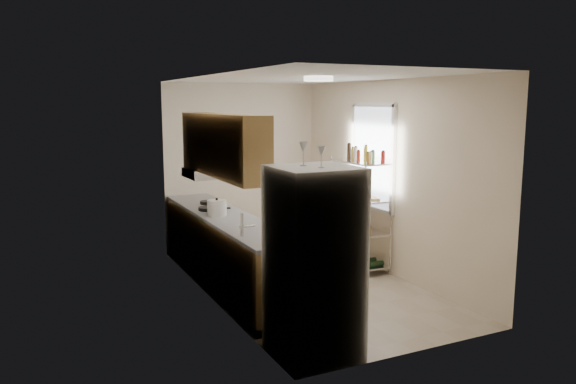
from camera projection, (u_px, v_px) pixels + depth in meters
The scene contains 16 objects.
room at pixel (306, 184), 6.98m from camera, with size 2.52×4.42×2.62m.
counter_run at pixel (225, 250), 7.10m from camera, with size 0.63×3.51×0.90m.
upper_cabinets at pixel (222, 145), 6.53m from camera, with size 0.33×2.20×0.72m, color #9C7842.
range_hood at pixel (206, 173), 7.33m from camera, with size 0.50×0.60×0.12m, color #B7BABC.
window at pixel (373, 157), 7.78m from camera, with size 0.06×1.00×1.46m, color white.
bakers_rack at pixel (361, 190), 7.70m from camera, with size 0.45×0.90×1.73m.
ceiling_dome at pixel (318, 79), 6.51m from camera, with size 0.34×0.34×0.06m, color white.
refrigerator at pixel (314, 263), 5.05m from camera, with size 0.72×0.72×1.74m, color silver.
wine_glass_a at pixel (321, 157), 4.79m from camera, with size 0.07×0.07×0.19m, color silver, non-canonical shape.
wine_glass_b at pixel (303, 154), 4.94m from camera, with size 0.08×0.08×0.21m, color silver, non-canonical shape.
rice_cooker at pixel (217, 208), 7.01m from camera, with size 0.24×0.24×0.19m, color white.
frying_pan_large at pixel (208, 209), 7.35m from camera, with size 0.26×0.26×0.04m, color black.
frying_pan_small at pixel (207, 203), 7.81m from camera, with size 0.21×0.21×0.04m, color black.
cutting_board at pixel (364, 198), 7.60m from camera, with size 0.31×0.39×0.03m, color tan.
espresso_machine at pixel (351, 186), 7.84m from camera, with size 0.16×0.24×0.28m, color black.
storage_bag at pixel (349, 219), 8.09m from camera, with size 0.09×0.13×0.14m, color maroon.
Camera 1 is at (-3.21, -6.12, 2.30)m, focal length 35.00 mm.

